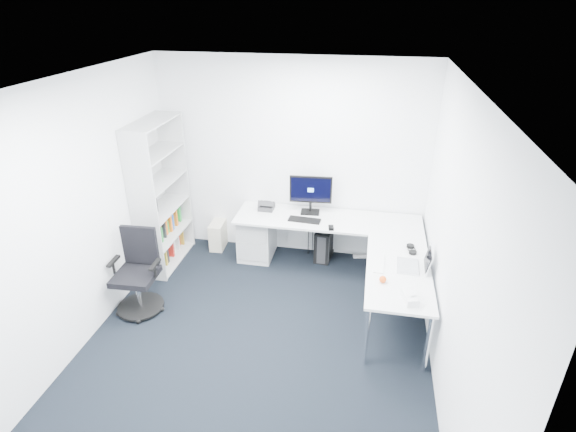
% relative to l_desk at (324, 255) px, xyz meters
% --- Properties ---
extents(ground, '(4.20, 4.20, 0.00)m').
position_rel_l_desk_xyz_m(ground, '(-0.55, -1.40, -0.35)').
color(ground, black).
extents(ceiling, '(4.20, 4.20, 0.00)m').
position_rel_l_desk_xyz_m(ceiling, '(-0.55, -1.40, 2.35)').
color(ceiling, white).
extents(wall_back, '(3.60, 0.02, 2.70)m').
position_rel_l_desk_xyz_m(wall_back, '(-0.55, 0.70, 1.00)').
color(wall_back, white).
rests_on(wall_back, ground).
extents(wall_front, '(3.60, 0.02, 2.70)m').
position_rel_l_desk_xyz_m(wall_front, '(-0.55, -3.50, 1.00)').
color(wall_front, white).
rests_on(wall_front, ground).
extents(wall_left, '(0.02, 4.20, 2.70)m').
position_rel_l_desk_xyz_m(wall_left, '(-2.35, -1.40, 1.00)').
color(wall_left, white).
rests_on(wall_left, ground).
extents(wall_right, '(0.02, 4.20, 2.70)m').
position_rel_l_desk_xyz_m(wall_right, '(1.25, -1.40, 1.00)').
color(wall_right, white).
rests_on(wall_right, ground).
extents(l_desk, '(2.43, 1.36, 0.71)m').
position_rel_l_desk_xyz_m(l_desk, '(0.00, 0.00, 0.00)').
color(l_desk, silver).
rests_on(l_desk, ground).
extents(drawer_pedestal, '(0.45, 0.56, 0.69)m').
position_rel_l_desk_xyz_m(drawer_pedestal, '(-0.99, 0.42, -0.01)').
color(drawer_pedestal, silver).
rests_on(drawer_pedestal, ground).
extents(bookshelf, '(0.39, 0.99, 1.98)m').
position_rel_l_desk_xyz_m(bookshelf, '(-2.17, 0.05, 0.64)').
color(bookshelf, '#B3B5B5').
rests_on(bookshelf, ground).
extents(task_chair, '(0.58, 0.58, 0.99)m').
position_rel_l_desk_xyz_m(task_chair, '(-2.04, -1.04, 0.14)').
color(task_chair, black).
rests_on(task_chair, ground).
extents(black_pc_tower, '(0.26, 0.49, 0.45)m').
position_rel_l_desk_xyz_m(black_pc_tower, '(-0.05, 0.56, -0.13)').
color(black_pc_tower, black).
rests_on(black_pc_tower, ground).
extents(beige_pc_tower, '(0.21, 0.42, 0.40)m').
position_rel_l_desk_xyz_m(beige_pc_tower, '(-1.61, 0.57, -0.16)').
color(beige_pc_tower, beige).
rests_on(beige_pc_tower, ground).
extents(power_strip, '(0.32, 0.12, 0.04)m').
position_rel_l_desk_xyz_m(power_strip, '(0.51, 0.63, -0.34)').
color(power_strip, silver).
rests_on(power_strip, ground).
extents(monitor, '(0.57, 0.22, 0.54)m').
position_rel_l_desk_xyz_m(monitor, '(-0.25, 0.48, 0.62)').
color(monitor, black).
rests_on(monitor, l_desk).
extents(black_keyboard, '(0.42, 0.17, 0.02)m').
position_rel_l_desk_xyz_m(black_keyboard, '(-0.29, 0.23, 0.36)').
color(black_keyboard, black).
rests_on(black_keyboard, l_desk).
extents(mouse, '(0.08, 0.11, 0.03)m').
position_rel_l_desk_xyz_m(mouse, '(0.07, 0.07, 0.37)').
color(mouse, black).
rests_on(mouse, l_desk).
extents(desk_phone, '(0.20, 0.20, 0.14)m').
position_rel_l_desk_xyz_m(desk_phone, '(-0.86, 0.47, 0.43)').
color(desk_phone, '#2A2B2D').
rests_on(desk_phone, l_desk).
extents(laptop, '(0.35, 0.34, 0.24)m').
position_rel_l_desk_xyz_m(laptop, '(0.97, -0.65, 0.47)').
color(laptop, silver).
rests_on(laptop, l_desk).
extents(white_keyboard, '(0.12, 0.38, 0.01)m').
position_rel_l_desk_xyz_m(white_keyboard, '(0.67, -0.65, 0.36)').
color(white_keyboard, silver).
rests_on(white_keyboard, l_desk).
extents(headphones, '(0.16, 0.22, 0.05)m').
position_rel_l_desk_xyz_m(headphones, '(1.03, -0.28, 0.38)').
color(headphones, black).
rests_on(headphones, l_desk).
extents(orange_fruit, '(0.07, 0.07, 0.07)m').
position_rel_l_desk_xyz_m(orange_fruit, '(0.70, -0.99, 0.39)').
color(orange_fruit, '#E75214').
rests_on(orange_fruit, l_desk).
extents(tissue_box, '(0.16, 0.24, 0.08)m').
position_rel_l_desk_xyz_m(tissue_box, '(0.96, -1.26, 0.39)').
color(tissue_box, silver).
rests_on(tissue_box, l_desk).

